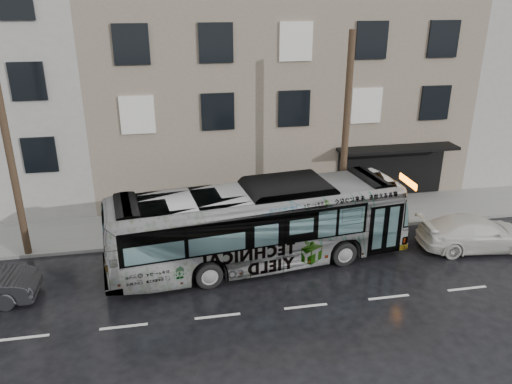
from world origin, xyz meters
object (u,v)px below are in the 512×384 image
utility_pole_rear (9,153)px  bus (259,225)px  utility_pole_front (345,135)px  white_sedan (476,233)px  sign_post (363,202)px

utility_pole_rear → bus: bearing=-13.7°
utility_pole_front → utility_pole_rear: 14.00m
utility_pole_rear → bus: utility_pole_rear is taller
utility_pole_front → white_sedan: size_ratio=1.77×
bus → white_sedan: 9.71m
sign_post → utility_pole_front: bearing=180.0°
sign_post → white_sedan: 5.09m
utility_pole_rear → bus: size_ratio=0.72×
utility_pole_front → sign_post: size_ratio=3.75×
white_sedan → sign_post: bearing=61.0°
utility_pole_rear → white_sedan: utility_pole_rear is taller
utility_pole_front → bus: size_ratio=0.72×
utility_pole_front → utility_pole_rear: (-14.00, 0.00, 0.00)m
utility_pole_rear → white_sedan: bearing=-8.4°
utility_pole_front → sign_post: (1.10, 0.00, -3.30)m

